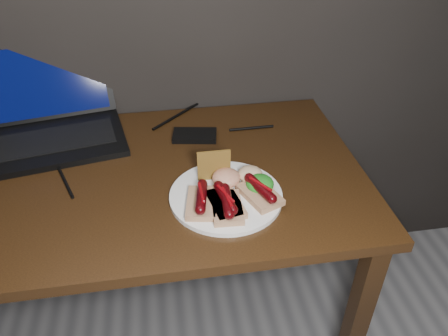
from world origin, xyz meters
The scene contains 13 objects.
desk centered at (0.00, 1.38, 0.66)m, with size 1.40×0.70×0.75m.
laptop centered at (-0.15, 1.63, 0.80)m, with size 0.43×0.41×0.25m.
hard_drive centered at (0.26, 1.54, 0.76)m, with size 0.13×0.07×0.02m, color black.
desk_cables centered at (0.02, 1.53, 0.75)m, with size 0.98×0.46×0.01m.
plate centered at (0.31, 1.25, 0.76)m, with size 0.28×0.28×0.01m, color white.
bread_sausage_left centered at (0.25, 1.21, 0.78)m, with size 0.09×0.13×0.04m.
bread_sausage_center centered at (0.30, 1.20, 0.78)m, with size 0.09×0.13×0.04m.
bread_sausage_right centered at (0.39, 1.22, 0.78)m, with size 0.11×0.13×0.04m.
bread_sausage_extra centered at (0.30, 1.19, 0.78)m, with size 0.08×0.12×0.04m.
crispbread centered at (0.29, 1.32, 0.80)m, with size 0.09×0.01×0.09m, color olive.
salad_greens centered at (0.40, 1.25, 0.78)m, with size 0.07×0.07×0.04m, color #166213.
salsa_mound centered at (0.32, 1.29, 0.78)m, with size 0.07×0.07×0.04m, color #AA1511.
coleslaw_mound centered at (0.38, 1.30, 0.78)m, with size 0.06×0.06×0.04m, color beige.
Camera 1 is at (0.17, 0.42, 1.45)m, focal length 35.00 mm.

